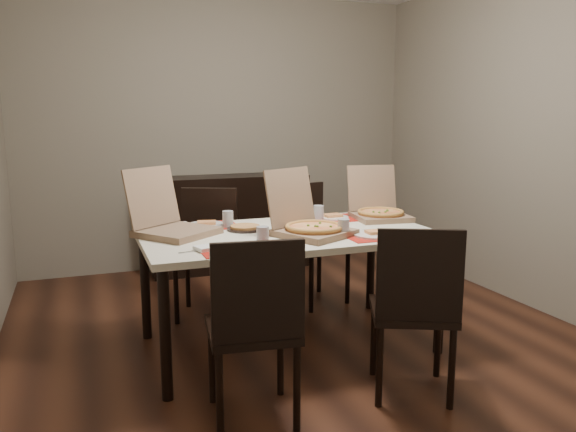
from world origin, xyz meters
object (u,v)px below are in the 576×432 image
object	(u,v)px
chair_far_left	(207,246)
soda_bottle	(141,213)
dining_table	(288,242)
pizza_box_center	(310,225)
chair_near_right	(415,305)
sideboard	(229,223)
dip_bowl	(295,224)
chair_near_left	(254,323)
chair_far_right	(310,237)

from	to	relation	value
chair_far_left	soda_bottle	size ratio (longest dim) A/B	3.24
dining_table	pizza_box_center	world-z (taller)	pizza_box_center
chair_near_right	pizza_box_center	distance (m)	0.84
sideboard	dip_bowl	bearing A→B (deg)	-90.75
chair_near_left	dip_bowl	xyz separation A→B (m)	(0.58, 0.95, 0.26)
soda_bottle	dining_table	bearing A→B (deg)	-19.22
chair_near_left	soda_bottle	distance (m)	1.24
dining_table	dip_bowl	xyz separation A→B (m)	(0.10, 0.13, 0.08)
chair_near_left	pizza_box_center	xyz separation A→B (m)	(0.57, 0.68, 0.30)
chair_near_right	soda_bottle	xyz separation A→B (m)	(-1.23, 1.17, 0.36)
sideboard	chair_near_right	bearing A→B (deg)	-84.99
chair_near_left	chair_near_right	bearing A→B (deg)	-3.01
sideboard	dining_table	distance (m)	1.95
chair_near_left	soda_bottle	size ratio (longest dim) A/B	3.24
chair_far_left	dip_bowl	size ratio (longest dim) A/B	6.82
dip_bowl	chair_far_right	bearing A→B (deg)	59.87
chair_far_left	chair_far_right	bearing A→B (deg)	0.66
chair_near_right	chair_far_left	bearing A→B (deg)	113.27
sideboard	soda_bottle	size ratio (longest dim) A/B	5.23
chair_near_left	chair_far_right	world-z (taller)	same
dining_table	chair_near_left	distance (m)	0.97
chair_near_left	pizza_box_center	size ratio (longest dim) A/B	1.65
pizza_box_center	dip_bowl	bearing A→B (deg)	87.80
dining_table	pizza_box_center	bearing A→B (deg)	-57.08
dining_table	chair_far_left	xyz separation A→B (m)	(-0.34, 0.79, -0.17)
chair_near_left	pizza_box_center	world-z (taller)	pizza_box_center
sideboard	dip_bowl	world-z (taller)	sideboard
dining_table	dip_bowl	size ratio (longest dim) A/B	13.21
chair_far_left	soda_bottle	distance (m)	0.80
dining_table	pizza_box_center	xyz separation A→B (m)	(0.09, -0.14, 0.13)
chair_far_left	dining_table	bearing A→B (deg)	-66.48
chair_near_left	dip_bowl	world-z (taller)	chair_near_left
chair_near_left	chair_far_right	distance (m)	1.89
sideboard	soda_bottle	distance (m)	1.95
chair_near_left	chair_far_right	size ratio (longest dim) A/B	1.00
sideboard	chair_near_left	bearing A→B (deg)	-102.32
chair_near_left	pizza_box_center	bearing A→B (deg)	50.33
sideboard	chair_far_right	xyz separation A→B (m)	(0.36, -1.13, 0.06)
dining_table	chair_far_right	distance (m)	0.95
chair_near_right	chair_far_right	bearing A→B (deg)	85.91
chair_near_left	sideboard	bearing A→B (deg)	77.68
sideboard	chair_far_left	distance (m)	1.23
chair_near_right	chair_far_left	xyz separation A→B (m)	(-0.71, 1.66, 0.00)
dip_bowl	chair_far_left	bearing A→B (deg)	123.94
pizza_box_center	sideboard	bearing A→B (deg)	89.06
dining_table	chair_far_left	size ratio (longest dim) A/B	1.94
chair_far_right	dip_bowl	bearing A→B (deg)	-120.13
chair_far_left	dip_bowl	distance (m)	0.83
dining_table	chair_far_right	bearing A→B (deg)	58.60
dining_table	pizza_box_center	distance (m)	0.21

